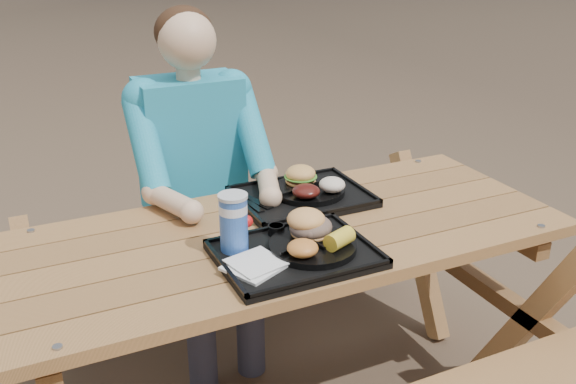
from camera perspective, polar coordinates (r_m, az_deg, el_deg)
name	(u,v)px	position (r m, az deg, el deg)	size (l,w,h in m)	color
picnic_table	(288,327)	(2.26, 0.00, -11.89)	(1.80, 1.49, 0.75)	#999999
tray_near	(295,255)	(1.89, 0.64, -5.64)	(0.45, 0.35, 0.02)	black
tray_far	(302,198)	(2.27, 1.26, -0.52)	(0.45, 0.35, 0.02)	black
plate_near	(313,246)	(1.90, 2.20, -4.83)	(0.26, 0.26, 0.02)	black
plate_far	(308,190)	(2.28, 1.82, 0.16)	(0.26, 0.26, 0.02)	black
napkin_stack	(254,266)	(1.80, -3.07, -6.57)	(0.14, 0.14, 0.02)	white
soda_cup	(234,224)	(1.87, -4.86, -2.85)	(0.08, 0.08, 0.17)	#1545A3
condiment_bbq	(276,230)	(1.98, -1.06, -3.37)	(0.05, 0.05, 0.03)	black
condiment_mustard	(297,226)	(2.00, 0.77, -3.02)	(0.06, 0.06, 0.03)	gold
sandwich	(311,216)	(1.92, 2.04, -2.11)	(0.12, 0.12, 0.13)	#F0A154
mac_cheese	(303,248)	(1.82, 1.32, -5.01)	(0.09, 0.09, 0.04)	orange
corn_cob	(340,239)	(1.87, 4.60, -4.16)	(0.09, 0.09, 0.05)	yellow
cutlery_far	(255,201)	(2.21, -2.95, -0.82)	(0.03, 0.16, 0.01)	black
burger	(301,170)	(2.30, 1.13, 1.98)	(0.11, 0.11, 0.10)	#DF9C4F
baked_beans	(306,191)	(2.19, 1.62, 0.08)	(0.10, 0.10, 0.04)	#48120E
potato_salad	(332,185)	(2.24, 3.94, 0.65)	(0.09, 0.09, 0.05)	beige
diner	(196,201)	(2.57, -8.17, -0.79)	(0.48, 0.84, 1.28)	#18AB9E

